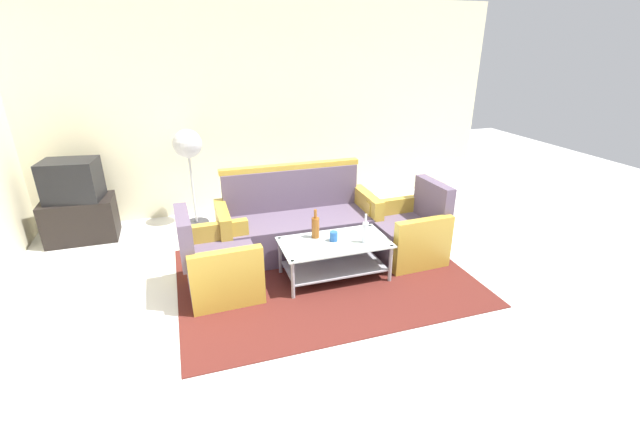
% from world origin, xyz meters
% --- Properties ---
extents(ground_plane, '(14.00, 14.00, 0.00)m').
position_xyz_m(ground_plane, '(0.00, 0.00, 0.00)').
color(ground_plane, white).
extents(wall_back, '(6.52, 0.12, 2.80)m').
position_xyz_m(wall_back, '(0.00, 3.06, 1.40)').
color(wall_back, beige).
rests_on(wall_back, ground).
extents(rug, '(2.94, 2.18, 0.01)m').
position_xyz_m(rug, '(-0.06, 0.74, 0.01)').
color(rug, '#511E19').
rests_on(rug, ground).
extents(couch, '(1.81, 0.76, 0.96)m').
position_xyz_m(couch, '(-0.15, 1.43, 0.32)').
color(couch, '#5B4C60').
rests_on(couch, rug).
extents(armchair_left, '(0.72, 0.78, 0.85)m').
position_xyz_m(armchair_left, '(-1.12, 0.79, 0.29)').
color(armchair_left, '#5B4C60').
rests_on(armchair_left, rug).
extents(armchair_right, '(0.73, 0.79, 0.85)m').
position_xyz_m(armchair_right, '(1.00, 0.87, 0.29)').
color(armchair_right, '#5B4C60').
rests_on(armchair_right, rug).
extents(coffee_table, '(1.10, 0.60, 0.40)m').
position_xyz_m(coffee_table, '(0.04, 0.69, 0.27)').
color(coffee_table, silver).
rests_on(coffee_table, rug).
extents(bottle_clear, '(0.06, 0.06, 0.31)m').
position_xyz_m(bottle_clear, '(0.32, 0.58, 0.53)').
color(bottle_clear, silver).
rests_on(bottle_clear, coffee_table).
extents(bottle_brown, '(0.08, 0.08, 0.31)m').
position_xyz_m(bottle_brown, '(-0.12, 0.85, 0.53)').
color(bottle_brown, brown).
rests_on(bottle_brown, coffee_table).
extents(cup, '(0.08, 0.08, 0.10)m').
position_xyz_m(cup, '(0.03, 0.71, 0.46)').
color(cup, '#2659A5').
rests_on(cup, coffee_table).
extents(tv_stand, '(0.80, 0.50, 0.52)m').
position_xyz_m(tv_stand, '(-2.59, 2.55, 0.26)').
color(tv_stand, black).
rests_on(tv_stand, ground).
extents(television, '(0.65, 0.52, 0.48)m').
position_xyz_m(television, '(-2.59, 2.55, 0.76)').
color(television, black).
rests_on(television, tv_stand).
extents(pedestal_fan, '(0.36, 0.36, 1.27)m').
position_xyz_m(pedestal_fan, '(-1.23, 2.60, 1.01)').
color(pedestal_fan, '#2D2D33').
rests_on(pedestal_fan, ground).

